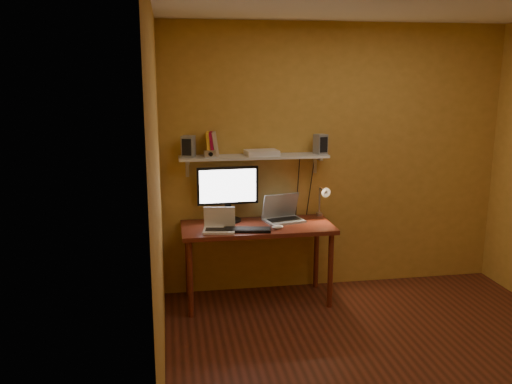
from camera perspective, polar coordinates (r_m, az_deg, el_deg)
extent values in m
cube|color=#5F2718|center=(4.40, 14.29, -17.13)|extent=(3.40, 3.20, 0.02)
cube|color=gold|center=(5.41, 8.27, 3.49)|extent=(3.40, 0.02, 2.60)
cube|color=gold|center=(3.58, -10.45, -1.26)|extent=(0.02, 3.20, 2.60)
cube|color=maroon|center=(5.02, 0.15, -3.74)|extent=(1.40, 0.60, 0.04)
cylinder|color=maroon|center=(4.86, -6.93, -9.10)|extent=(0.05, 0.05, 0.71)
cylinder|color=maroon|center=(5.07, 7.84, -8.20)|extent=(0.05, 0.05, 0.71)
cylinder|color=maroon|center=(5.31, -7.17, -7.20)|extent=(0.05, 0.05, 0.71)
cylinder|color=maroon|center=(5.50, 6.36, -6.47)|extent=(0.05, 0.05, 0.71)
cube|color=silver|center=(5.07, -0.20, 3.74)|extent=(1.40, 0.25, 0.02)
cube|color=silver|center=(5.13, -7.25, 2.59)|extent=(0.03, 0.03, 0.18)
cube|color=silver|center=(5.32, 6.22, 2.97)|extent=(0.03, 0.03, 0.18)
cylinder|color=black|center=(5.16, -2.95, -2.97)|extent=(0.25, 0.25, 0.02)
cube|color=black|center=(5.14, -2.96, -1.99)|extent=(0.06, 0.05, 0.18)
cube|color=black|center=(5.08, -2.99, 0.67)|extent=(0.58, 0.06, 0.36)
cube|color=white|center=(5.07, -2.96, 0.63)|extent=(0.53, 0.03, 0.31)
cube|color=gray|center=(5.15, 2.95, -3.02)|extent=(0.40, 0.32, 0.02)
cube|color=black|center=(5.14, 2.95, -2.90)|extent=(0.33, 0.20, 0.00)
cube|color=gray|center=(5.19, 2.56, -1.42)|extent=(0.37, 0.17, 0.24)
cube|color=#142641|center=(5.19, 2.56, -1.42)|extent=(0.32, 0.14, 0.20)
cube|color=white|center=(4.83, -3.91, -4.08)|extent=(0.31, 0.24, 0.02)
cube|color=black|center=(4.83, -3.91, -3.95)|extent=(0.25, 0.14, 0.00)
cube|color=white|center=(4.88, -3.87, -2.62)|extent=(0.28, 0.09, 0.19)
cube|color=black|center=(4.88, -3.87, -2.62)|extent=(0.25, 0.07, 0.16)
cube|color=black|center=(4.84, -0.94, -3.99)|extent=(0.44, 0.22, 0.02)
ellipsoid|color=white|center=(4.90, 2.29, -3.69)|extent=(0.12, 0.09, 0.04)
cube|color=silver|center=(5.39, 6.67, -2.58)|extent=(0.05, 0.06, 0.08)
cylinder|color=silver|center=(5.35, 6.71, -1.03)|extent=(0.02, 0.02, 0.28)
cylinder|color=silver|center=(5.25, 6.99, 0.25)|extent=(0.01, 0.16, 0.01)
cone|color=silver|center=(5.17, 7.23, 0.06)|extent=(0.09, 0.09, 0.09)
sphere|color=#FFE0A5|center=(5.15, 7.30, 0.01)|extent=(0.04, 0.04, 0.04)
cube|color=gray|center=(5.00, -7.14, 4.79)|extent=(0.14, 0.14, 0.20)
cube|color=gray|center=(5.20, 6.80, 5.04)|extent=(0.13, 0.13, 0.19)
cube|color=gold|center=(5.03, -5.00, 5.05)|extent=(0.07, 0.16, 0.22)
cube|color=#9F0B35|center=(5.03, -4.64, 5.06)|extent=(0.07, 0.16, 0.23)
cube|color=#C8B09A|center=(5.04, -4.29, 5.07)|extent=(0.08, 0.16, 0.23)
cube|color=silver|center=(4.97, -4.88, 4.02)|extent=(0.11, 0.06, 0.06)
cylinder|color=black|center=(4.95, -4.86, 3.99)|extent=(0.04, 0.03, 0.04)
cube|color=white|center=(5.07, 0.61, 4.16)|extent=(0.32, 0.23, 0.05)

